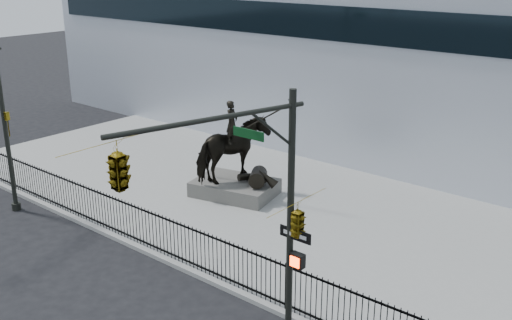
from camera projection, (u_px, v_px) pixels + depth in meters
The scene contains 7 objects.
ground at pixel (120, 264), 20.37m from camera, with size 120.00×120.00×0.00m, color black.
plaza at pixel (252, 201), 25.44m from camera, with size 30.00×12.00×0.15m, color gray.
building at pixel (401, 59), 33.48m from camera, with size 44.00×14.00×9.00m, color silver.
picket_fence at pixel (146, 228), 20.98m from camera, with size 22.10×0.10×1.50m.
statue_plinth at pixel (235, 188), 25.81m from camera, with size 3.40×2.33×0.64m, color #56534E.
equestrian_statue at pixel (236, 152), 25.25m from camera, with size 4.25×3.14×3.69m.
traffic_signal_right at pixel (214, 195), 13.43m from camera, with size 2.17×6.86×7.00m.
Camera 1 is at (15.14, -10.98, 9.95)m, focal length 42.00 mm.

